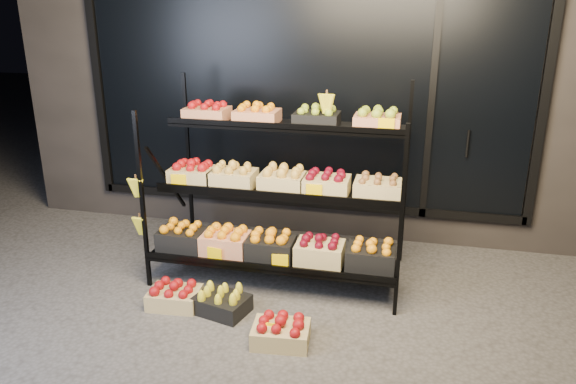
% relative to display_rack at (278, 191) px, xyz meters
% --- Properties ---
extents(ground, '(24.00, 24.00, 0.00)m').
position_rel_display_rack_xyz_m(ground, '(0.01, -0.60, -0.79)').
color(ground, '#514F4C').
rests_on(ground, ground).
extents(building, '(6.00, 2.08, 3.50)m').
position_rel_display_rack_xyz_m(building, '(0.01, 1.99, 0.96)').
color(building, '#2D2826').
rests_on(building, ground).
extents(display_rack, '(2.18, 1.02, 1.69)m').
position_rel_display_rack_xyz_m(display_rack, '(0.00, 0.00, 0.00)').
color(display_rack, black).
rests_on(display_rack, ground).
extents(tag_floor_b, '(0.13, 0.01, 0.12)m').
position_rel_display_rack_xyz_m(tag_floor_b, '(0.21, -1.00, -0.73)').
color(tag_floor_b, '#EDBF00').
rests_on(tag_floor_b, ground).
extents(floor_crate_left, '(0.41, 0.32, 0.20)m').
position_rel_display_rack_xyz_m(floor_crate_left, '(-0.67, -0.68, -0.69)').
color(floor_crate_left, tan).
rests_on(floor_crate_left, ground).
extents(floor_crate_midleft, '(0.46, 0.38, 0.20)m').
position_rel_display_rack_xyz_m(floor_crate_midleft, '(-0.28, -0.69, -0.69)').
color(floor_crate_midleft, black).
rests_on(floor_crate_midleft, ground).
extents(floor_crate_midright, '(0.42, 0.33, 0.20)m').
position_rel_display_rack_xyz_m(floor_crate_midright, '(0.27, -0.98, -0.69)').
color(floor_crate_midright, tan).
rests_on(floor_crate_midright, ground).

